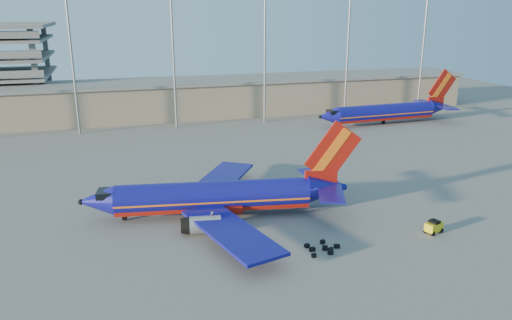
{
  "coord_description": "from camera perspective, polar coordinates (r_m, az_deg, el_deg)",
  "views": [
    {
      "loc": [
        -18.25,
        -60.44,
        24.63
      ],
      "look_at": [
        0.91,
        4.86,
        4.0
      ],
      "focal_mm": 35.0,
      "sensor_mm": 36.0,
      "label": 1
    }
  ],
  "objects": [
    {
      "name": "luggage_pile",
      "position": [
        54.39,
        7.61,
        -9.98
      ],
      "size": [
        3.82,
        3.03,
        0.5
      ],
      "color": "black",
      "rests_on": "ground"
    },
    {
      "name": "aircraft_second",
      "position": [
        115.43,
        14.8,
        5.34
      ],
      "size": [
        34.52,
        13.43,
        11.69
      ],
      "rotation": [
        0.0,
        0.0,
        0.05
      ],
      "color": "navy",
      "rests_on": "ground"
    },
    {
      "name": "baggage_tug",
      "position": [
        61.15,
        19.67,
        -7.15
      ],
      "size": [
        2.37,
        1.86,
        1.49
      ],
      "rotation": [
        0.0,
        0.0,
        0.34
      ],
      "color": "yellow",
      "rests_on": "ground"
    },
    {
      "name": "ground",
      "position": [
        67.77,
        0.42,
        -4.45
      ],
      "size": [
        220.0,
        220.0,
        0.0
      ],
      "primitive_type": "plane",
      "color": "slate",
      "rests_on": "ground"
    },
    {
      "name": "aircraft_main",
      "position": [
        61.74,
        -4.16,
        -4.2
      ],
      "size": [
        34.32,
        32.78,
        11.67
      ],
      "rotation": [
        0.0,
        0.0,
        -0.15
      ],
      "color": "navy",
      "rests_on": "ground"
    },
    {
      "name": "light_mast_row",
      "position": [
        109.18,
        -4.13,
        13.11
      ],
      "size": [
        101.6,
        1.6,
        28.65
      ],
      "color": "gray",
      "rests_on": "ground"
    },
    {
      "name": "terminal_building",
      "position": [
        123.45,
        -2.92,
        7.37
      ],
      "size": [
        122.0,
        16.0,
        8.5
      ],
      "color": "gray",
      "rests_on": "ground"
    }
  ]
}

